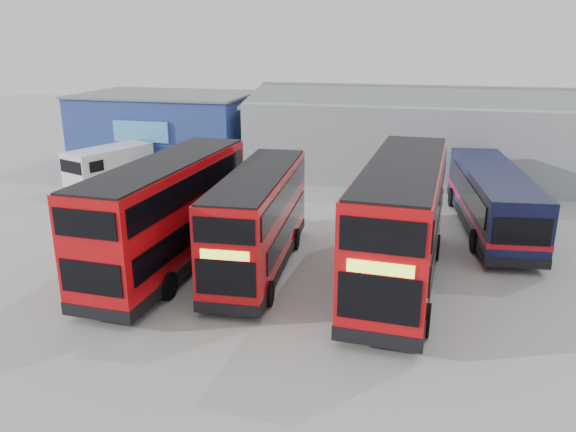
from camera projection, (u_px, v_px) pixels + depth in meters
The scene contains 8 objects.
ground_plane at pixel (300, 276), 22.27m from camera, with size 120.00×120.00×0.00m, color gray.
office_block at pixel (168, 128), 41.28m from camera, with size 12.30×8.32×5.12m.
maintenance_shed at pixel (479, 136), 38.14m from camera, with size 30.50×12.00×5.89m.
double_decker_left at pixel (169, 216), 22.43m from camera, with size 3.02×10.71×4.49m.
double_decker_centre at pixel (259, 221), 22.48m from camera, with size 2.89×9.65×4.03m.
double_decker_right at pixel (400, 224), 21.03m from camera, with size 3.34×11.37×4.75m.
single_decker_blue at pixel (491, 201), 27.07m from camera, with size 3.71×11.32×3.02m.
panel_van at pixel (109, 164), 35.40m from camera, with size 4.01×5.89×2.40m.
Camera 1 is at (4.42, -19.98, 9.13)m, focal length 35.00 mm.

